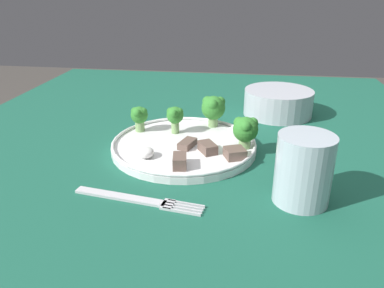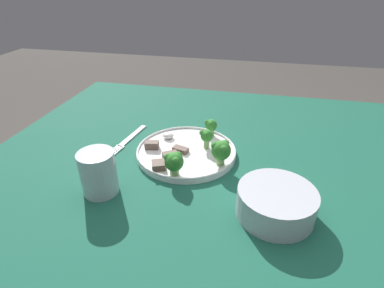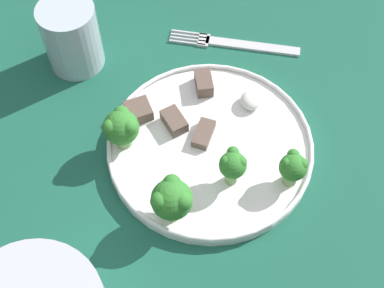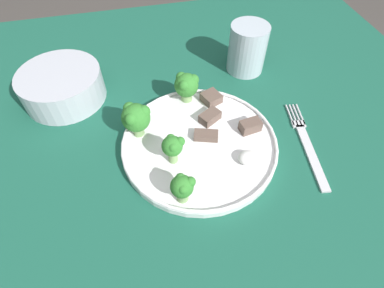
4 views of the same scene
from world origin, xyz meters
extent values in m
cube|color=#195642|center=(0.00, 0.00, 0.76)|extent=(1.15, 1.02, 0.03)
cylinder|color=brown|center=(-0.52, -0.45, 0.37)|extent=(0.06, 0.06, 0.74)
cylinder|color=brown|center=(0.52, -0.45, 0.37)|extent=(0.06, 0.06, 0.74)
cylinder|color=white|center=(0.05, -0.01, 0.78)|extent=(0.26, 0.26, 0.01)
torus|color=white|center=(0.05, -0.01, 0.79)|extent=(0.26, 0.26, 0.01)
cube|color=silver|center=(0.23, -0.07, 0.77)|extent=(0.04, 0.14, 0.00)
cube|color=silver|center=(0.24, 0.00, 0.77)|extent=(0.03, 0.02, 0.00)
cube|color=silver|center=(0.25, 0.02, 0.77)|extent=(0.01, 0.05, 0.00)
cube|color=silver|center=(0.25, 0.02, 0.77)|extent=(0.01, 0.05, 0.00)
cube|color=silver|center=(0.24, 0.02, 0.77)|extent=(0.01, 0.05, 0.00)
cube|color=silver|center=(0.23, 0.02, 0.77)|extent=(0.01, 0.05, 0.00)
cylinder|color=#B7BCC6|center=(-0.17, 0.17, 0.80)|extent=(0.15, 0.15, 0.06)
cylinder|color=white|center=(-0.17, 0.17, 0.80)|extent=(0.13, 0.13, 0.04)
cylinder|color=#B2C1CC|center=(0.20, 0.18, 0.82)|extent=(0.08, 0.08, 0.10)
cylinder|color=silver|center=(0.20, 0.18, 0.80)|extent=(0.07, 0.07, 0.05)
cylinder|color=#7FA866|center=(0.00, -0.03, 0.80)|extent=(0.02, 0.02, 0.02)
sphere|color=#337F2D|center=(0.00, -0.03, 0.82)|extent=(0.03, 0.03, 0.03)
sphere|color=#337F2D|center=(0.01, -0.03, 0.83)|extent=(0.01, 0.01, 0.01)
sphere|color=#337F2D|center=(0.00, -0.03, 0.83)|extent=(0.01, 0.01, 0.01)
sphere|color=#337F2D|center=(0.00, -0.04, 0.83)|extent=(0.01, 0.01, 0.01)
cylinder|color=#7FA866|center=(0.05, 0.10, 0.79)|extent=(0.02, 0.02, 0.02)
sphere|color=#337F2D|center=(0.05, 0.10, 0.82)|extent=(0.04, 0.04, 0.04)
sphere|color=#337F2D|center=(0.07, 0.10, 0.83)|extent=(0.02, 0.02, 0.02)
sphere|color=#337F2D|center=(0.05, 0.11, 0.83)|extent=(0.02, 0.02, 0.02)
sphere|color=#337F2D|center=(0.05, 0.09, 0.83)|extent=(0.02, 0.02, 0.02)
cylinder|color=#7FA866|center=(0.00, -0.10, 0.79)|extent=(0.02, 0.02, 0.02)
sphere|color=#337F2D|center=(0.00, -0.10, 0.82)|extent=(0.03, 0.03, 0.03)
sphere|color=#337F2D|center=(0.01, -0.10, 0.82)|extent=(0.02, 0.02, 0.02)
sphere|color=#337F2D|center=(0.00, -0.10, 0.82)|extent=(0.02, 0.02, 0.02)
sphere|color=#337F2D|center=(0.00, -0.11, 0.82)|extent=(0.02, 0.02, 0.02)
cylinder|color=#7FA866|center=(-0.05, 0.04, 0.80)|extent=(0.02, 0.02, 0.02)
sphere|color=#337F2D|center=(-0.05, 0.04, 0.82)|extent=(0.05, 0.05, 0.05)
sphere|color=#337F2D|center=(-0.03, 0.04, 0.83)|extent=(0.02, 0.02, 0.02)
sphere|color=#337F2D|center=(-0.05, 0.05, 0.83)|extent=(0.02, 0.02, 0.02)
sphere|color=#337F2D|center=(-0.05, 0.02, 0.83)|extent=(0.02, 0.02, 0.02)
cube|color=brown|center=(0.14, 0.00, 0.79)|extent=(0.04, 0.03, 0.02)
cube|color=brown|center=(0.08, 0.04, 0.79)|extent=(0.04, 0.04, 0.02)
cube|color=brown|center=(0.06, 0.00, 0.79)|extent=(0.05, 0.03, 0.01)
cube|color=brown|center=(0.10, 0.09, 0.79)|extent=(0.04, 0.04, 0.02)
ellipsoid|color=white|center=(0.12, -0.06, 0.79)|extent=(0.03, 0.03, 0.02)
camera|label=1|loc=(0.67, 0.10, 1.06)|focal=35.00mm
camera|label=2|loc=(-0.11, 0.65, 1.20)|focal=28.00mm
camera|label=3|loc=(-0.31, 0.01, 1.36)|focal=50.00mm
camera|label=4|loc=(-0.04, -0.32, 1.18)|focal=28.00mm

